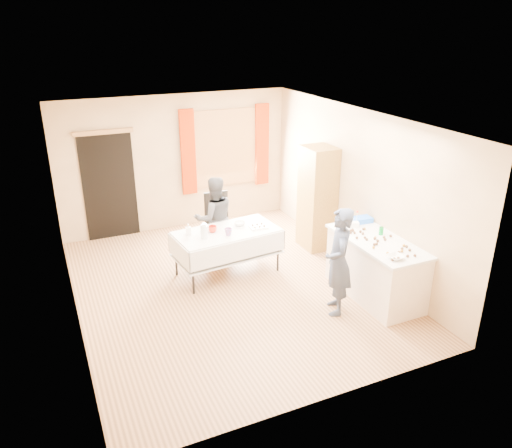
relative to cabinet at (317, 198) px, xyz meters
name	(u,v)px	position (x,y,z in m)	size (l,w,h in m)	color
floor	(230,287)	(-1.99, -0.78, -0.94)	(4.50, 5.50, 0.02)	#9E7047
ceiling	(226,119)	(-1.99, -0.78, 1.68)	(4.50, 5.50, 0.02)	white
wall_back	(176,163)	(-1.99, 1.98, 0.37)	(4.50, 0.02, 2.60)	tan
wall_front	(328,298)	(-1.99, -3.54, 0.37)	(4.50, 0.02, 2.60)	tan
wall_left	(65,234)	(-4.25, -0.78, 0.37)	(0.02, 5.50, 2.60)	tan
wall_right	(357,189)	(0.27, -0.78, 0.37)	(0.02, 5.50, 2.60)	tan
window_frame	(225,148)	(-0.99, 1.94, 0.57)	(1.32, 0.06, 1.52)	olive
window_pane	(226,148)	(-0.99, 1.93, 0.57)	(1.20, 0.02, 1.40)	white
curtain_left	(188,153)	(-1.77, 1.89, 0.57)	(0.28, 0.06, 1.65)	#A52500
curtain_right	(262,145)	(-0.21, 1.89, 0.57)	(0.28, 0.06, 1.65)	#A52500
doorway	(109,187)	(-3.29, 1.95, 0.07)	(0.95, 0.04, 2.00)	black
door_lintel	(103,132)	(-3.29, 1.92, 1.09)	(1.05, 0.06, 0.08)	olive
cabinet	(317,198)	(0.00, 0.00, 0.00)	(0.50, 0.60, 1.85)	olive
counter	(375,268)	(-0.10, -1.89, -0.47)	(0.78, 1.64, 0.91)	beige
party_table	(227,248)	(-1.85, -0.33, -0.48)	(1.74, 1.02, 0.75)	black
chair	(220,233)	(-1.65, 0.58, -0.61)	(0.46, 0.46, 1.04)	black
girl	(338,262)	(-0.86, -2.03, -0.15)	(0.57, 0.67, 1.55)	#242B40
woman	(215,218)	(-1.83, 0.31, -0.20)	(0.74, 0.60, 1.46)	black
soda_can	(381,231)	(0.05, -1.75, 0.05)	(0.07, 0.07, 0.12)	#0A892A
mixing_bowl	(396,257)	(-0.27, -2.49, 0.01)	(0.21, 0.21, 0.05)	white
foam_block	(354,225)	(-0.15, -1.34, 0.02)	(0.15, 0.10, 0.08)	white
blue_basket	(362,220)	(0.08, -1.22, 0.02)	(0.30, 0.20, 0.08)	blue
pitcher	(204,232)	(-2.27, -0.46, -0.07)	(0.11, 0.11, 0.22)	silver
cup_red	(213,229)	(-2.07, -0.29, -0.12)	(0.15, 0.15, 0.11)	red
cup_rainbow	(228,232)	(-1.89, -0.51, -0.12)	(0.14, 0.14, 0.11)	red
small_bowl	(240,224)	(-1.58, -0.20, -0.15)	(0.24, 0.24, 0.06)	white
pastry_tray	(258,227)	(-1.34, -0.42, -0.17)	(0.28, 0.20, 0.02)	white
bottle	(188,229)	(-2.45, -0.22, -0.09)	(0.09, 0.10, 0.18)	white
cake_balls	(379,241)	(-0.16, -1.98, 0.01)	(0.53, 1.13, 0.04)	#3F2314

